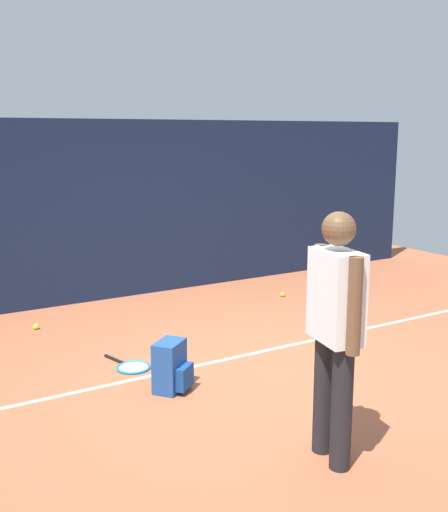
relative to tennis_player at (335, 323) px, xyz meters
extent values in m
plane|color=#9E5638|center=(0.44, 1.73, -0.97)|extent=(12.00, 12.00, 0.00)
cube|color=#141E38|center=(0.44, 4.73, 0.21)|extent=(10.00, 0.10, 2.36)
cube|color=white|center=(0.44, 1.97, -0.96)|extent=(9.00, 0.05, 0.00)
cylinder|color=black|center=(0.02, 0.12, -0.54)|extent=(0.14, 0.14, 0.85)
cylinder|color=black|center=(-0.02, -0.12, -0.54)|extent=(0.14, 0.14, 0.85)
cube|color=white|center=(0.00, 0.00, 0.18)|extent=(0.29, 0.44, 0.60)
sphere|color=brown|center=(0.00, 0.00, 0.62)|extent=(0.22, 0.22, 0.22)
cylinder|color=brown|center=(0.04, 0.22, 0.17)|extent=(0.09, 0.09, 0.62)
cylinder|color=brown|center=(-0.04, -0.22, 0.17)|extent=(0.09, 0.09, 0.62)
cylinder|color=black|center=(-0.59, 2.51, -0.95)|extent=(0.11, 0.30, 0.03)
torus|color=#1E72BF|center=(-0.51, 2.22, -0.95)|extent=(0.40, 0.40, 0.02)
cylinder|color=#B2B2B2|center=(-0.51, 2.22, -0.95)|extent=(0.34, 0.34, 0.00)
cube|color=#1E478C|center=(-0.43, 1.60, -0.75)|extent=(0.36, 0.34, 0.44)
cube|color=navy|center=(-0.35, 1.49, -0.83)|extent=(0.22, 0.20, 0.20)
sphere|color=#CCE033|center=(2.23, 3.58, -0.93)|extent=(0.07, 0.07, 0.07)
sphere|color=#CCE033|center=(-0.99, 3.88, -0.93)|extent=(0.07, 0.07, 0.07)
camera|label=1|loc=(-2.61, -2.91, 1.22)|focal=43.15mm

